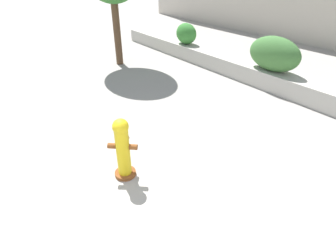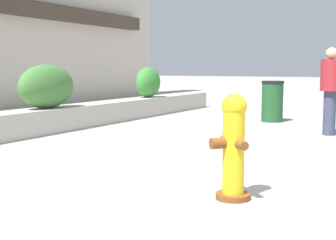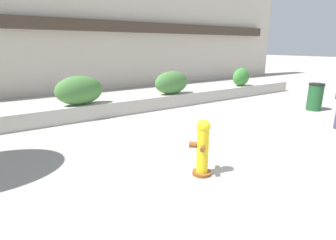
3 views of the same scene
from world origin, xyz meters
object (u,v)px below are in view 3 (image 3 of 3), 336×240
(hedge_bush_1, at_px, (79,90))
(hedge_bush_3, at_px, (241,77))
(trash_bin, at_px, (315,97))
(fire_hydrant, at_px, (202,147))
(hedge_bush_2, at_px, (172,83))

(hedge_bush_1, bearing_deg, hedge_bush_3, 0.00)
(trash_bin, bearing_deg, fire_hydrant, -166.74)
(hedge_bush_1, relative_size, trash_bin, 1.51)
(hedge_bush_1, distance_m, hedge_bush_3, 7.60)
(hedge_bush_3, bearing_deg, fire_hydrant, -142.90)
(fire_hydrant, bearing_deg, hedge_bush_3, 37.10)
(trash_bin, bearing_deg, hedge_bush_2, 139.54)
(hedge_bush_2, height_order, fire_hydrant, hedge_bush_2)
(hedge_bush_3, distance_m, fire_hydrant, 8.56)
(hedge_bush_1, height_order, trash_bin, hedge_bush_1)
(hedge_bush_3, xyz_separation_m, fire_hydrant, (-6.82, -5.16, -0.37))
(hedge_bush_2, xyz_separation_m, fire_hydrant, (-2.81, -5.16, -0.40))
(hedge_bush_3, bearing_deg, trash_bin, -88.04)
(hedge_bush_3, height_order, fire_hydrant, hedge_bush_3)
(hedge_bush_2, xyz_separation_m, hedge_bush_3, (4.01, 0.00, -0.03))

